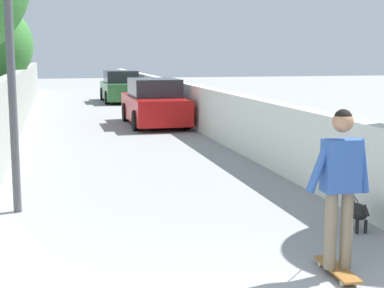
{
  "coord_description": "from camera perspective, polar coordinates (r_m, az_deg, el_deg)",
  "views": [
    {
      "loc": [
        -3.52,
        1.63,
        2.34
      ],
      "look_at": [
        4.84,
        -0.37,
        1.0
      ],
      "focal_mm": 54.02,
      "sensor_mm": 36.0,
      "label": 1
    }
  ],
  "objects": [
    {
      "name": "person_skateboarder",
      "position": [
        6.21,
        14.47,
        -3.11
      ],
      "size": [
        0.24,
        0.71,
        1.7
      ],
      "color": "#726651",
      "rests_on": "skateboard"
    },
    {
      "name": "dog",
      "position": [
        8.07,
        15.91,
        -6.32
      ],
      "size": [
        1.71,
        1.13,
        1.06
      ],
      "color": "black",
      "rests_on": "ground"
    },
    {
      "name": "skateboard",
      "position": [
        6.49,
        14.12,
        -11.9
      ],
      "size": [
        0.81,
        0.24,
        0.08
      ],
      "color": "brown",
      "rests_on": "ground"
    },
    {
      "name": "car_far",
      "position": [
        28.81,
        -7.04,
        5.57
      ],
      "size": [
        4.2,
        1.8,
        1.54
      ],
      "color": "#336B38",
      "rests_on": "ground"
    },
    {
      "name": "ground_plane",
      "position": [
        17.75,
        -8.11,
        1.2
      ],
      "size": [
        80.0,
        80.0,
        0.0
      ],
      "primitive_type": "plane",
      "color": "gray"
    },
    {
      "name": "wall_left",
      "position": [
        15.63,
        -17.62,
        3.14
      ],
      "size": [
        48.0,
        0.3,
        1.78
      ],
      "primitive_type": "cube",
      "color": "#999E93",
      "rests_on": "ground"
    },
    {
      "name": "lamp_post",
      "position": [
        8.82,
        -17.67,
        12.06
      ],
      "size": [
        0.36,
        0.36,
        4.22
      ],
      "color": "#4C4C51",
      "rests_on": "ground"
    },
    {
      "name": "fence_right",
      "position": [
        16.22,
        2.31,
        2.99
      ],
      "size": [
        48.0,
        0.3,
        1.36
      ],
      "primitive_type": "cube",
      "color": "silver",
      "rests_on": "ground"
    },
    {
      "name": "car_near",
      "position": [
        19.23,
        -3.74,
        4.0
      ],
      "size": [
        4.21,
        1.8,
        1.54
      ],
      "color": "#B71414",
      "rests_on": "ground"
    }
  ]
}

